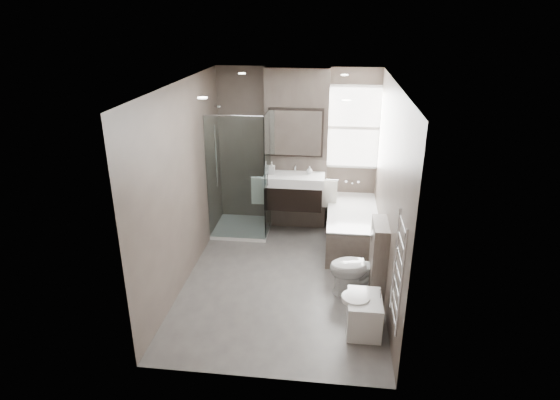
# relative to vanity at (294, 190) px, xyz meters

# --- Properties ---
(room) EXTENTS (2.70, 3.90, 2.70)m
(room) POSITION_rel_vanity_xyz_m (0.00, -1.43, 0.56)
(room) COLOR #56534F
(room) RESTS_ON ground
(vanity_pier) EXTENTS (1.00, 0.25, 2.60)m
(vanity_pier) POSITION_rel_vanity_xyz_m (0.00, 0.35, 0.56)
(vanity_pier) COLOR #574D45
(vanity_pier) RESTS_ON ground
(vanity) EXTENTS (0.95, 0.47, 0.66)m
(vanity) POSITION_rel_vanity_xyz_m (0.00, 0.00, 0.00)
(vanity) COLOR black
(vanity) RESTS_ON vanity_pier
(mirror_cabinet) EXTENTS (0.86, 0.08, 0.76)m
(mirror_cabinet) POSITION_rel_vanity_xyz_m (0.00, 0.19, 0.89)
(mirror_cabinet) COLOR black
(mirror_cabinet) RESTS_ON vanity_pier
(towel_left) EXTENTS (0.24, 0.06, 0.44)m
(towel_left) POSITION_rel_vanity_xyz_m (-0.56, -0.02, -0.02)
(towel_left) COLOR white
(towel_left) RESTS_ON vanity_pier
(towel_right) EXTENTS (0.24, 0.06, 0.44)m
(towel_right) POSITION_rel_vanity_xyz_m (0.56, -0.02, -0.02)
(towel_right) COLOR white
(towel_right) RESTS_ON vanity_pier
(shower_enclosure) EXTENTS (0.90, 0.90, 2.00)m
(shower_enclosure) POSITION_rel_vanity_xyz_m (-0.75, -0.08, -0.25)
(shower_enclosure) COLOR white
(shower_enclosure) RESTS_ON ground
(bathtub) EXTENTS (0.75, 1.60, 0.57)m
(bathtub) POSITION_rel_vanity_xyz_m (0.92, -0.33, -0.43)
(bathtub) COLOR #574D45
(bathtub) RESTS_ON ground
(window) EXTENTS (0.98, 0.06, 1.33)m
(window) POSITION_rel_vanity_xyz_m (0.90, 0.45, 0.93)
(window) COLOR white
(window) RESTS_ON room
(toilet) EXTENTS (0.77, 0.52, 0.73)m
(toilet) POSITION_rel_vanity_xyz_m (0.97, -1.66, -0.38)
(toilet) COLOR white
(toilet) RESTS_ON ground
(cistern_box) EXTENTS (0.19, 0.55, 1.00)m
(cistern_box) POSITION_rel_vanity_xyz_m (1.21, -1.68, -0.24)
(cistern_box) COLOR #574D45
(cistern_box) RESTS_ON ground
(bidet) EXTENTS (0.45, 0.52, 0.54)m
(bidet) POSITION_rel_vanity_xyz_m (1.01, -2.44, -0.52)
(bidet) COLOR white
(bidet) RESTS_ON ground
(towel_radiator) EXTENTS (0.03, 0.49, 1.10)m
(towel_radiator) POSITION_rel_vanity_xyz_m (1.25, -3.03, 0.38)
(towel_radiator) COLOR silver
(towel_radiator) RESTS_ON room
(soap_bottle_a) EXTENTS (0.09, 0.09, 0.20)m
(soap_bottle_a) POSITION_rel_vanity_xyz_m (-0.35, 0.01, 0.36)
(soap_bottle_a) COLOR white
(soap_bottle_a) RESTS_ON vanity
(soap_bottle_b) EXTENTS (0.10, 0.10, 0.13)m
(soap_bottle_b) POSITION_rel_vanity_xyz_m (0.23, 0.08, 0.32)
(soap_bottle_b) COLOR white
(soap_bottle_b) RESTS_ON vanity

